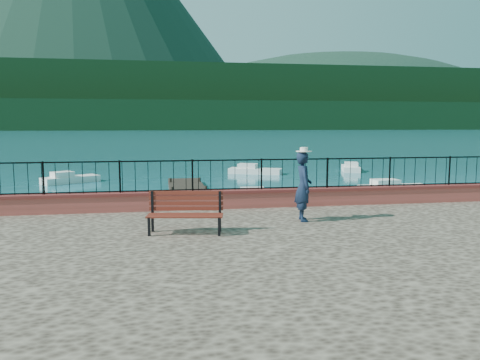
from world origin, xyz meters
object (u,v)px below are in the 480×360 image
object	(u,v)px
boat_5	(351,166)
park_bench	(185,221)
person	(303,186)
boat_3	(71,177)
boat_2	(395,186)
boat_0	(127,212)
boat_4	(255,169)
boat_1	(263,196)

from	to	relation	value
boat_5	park_bench	bearing A→B (deg)	167.56
person	boat_3	size ratio (longest dim) A/B	0.53
park_bench	boat_5	world-z (taller)	park_bench
person	boat_3	xyz separation A→B (m)	(-9.71, 19.76, -1.76)
boat_2	boat_3	xyz separation A→B (m)	(-18.85, 7.77, 0.00)
boat_0	person	bearing A→B (deg)	-63.95
boat_5	boat_2	bearing A→B (deg)	-173.22
park_bench	boat_3	size ratio (longest dim) A/B	0.53
park_bench	boat_5	distance (m)	29.10
boat_2	person	bearing A→B (deg)	-129.14
boat_2	boat_3	size ratio (longest dim) A/B	1.10
boat_4	park_bench	bearing A→B (deg)	-80.19
person	boat_5	bearing A→B (deg)	-20.71
boat_0	boat_2	bearing A→B (deg)	8.33
boat_1	boat_5	bearing A→B (deg)	60.59
park_bench	boat_3	xyz separation A→B (m)	(-6.42, 20.75, -1.10)
boat_2	boat_5	size ratio (longest dim) A/B	1.19
boat_4	boat_1	bearing A→B (deg)	-74.75
person	boat_1	size ratio (longest dim) A/B	0.58
boat_1	boat_5	xyz separation A→B (m)	(10.57, 14.31, 0.00)
boat_2	boat_5	distance (m)	12.26
boat_1	boat_5	world-z (taller)	same
person	boat_4	size ratio (longest dim) A/B	0.47
boat_0	boat_2	world-z (taller)	same
boat_2	boat_3	world-z (taller)	same
boat_0	boat_3	world-z (taller)	same
boat_4	boat_3	bearing A→B (deg)	-139.87
park_bench	person	world-z (taller)	person
park_bench	person	distance (m)	3.49
boat_1	boat_0	bearing A→B (deg)	-145.03
boat_1	boat_4	bearing A→B (deg)	87.02
park_bench	boat_5	bearing A→B (deg)	68.77
person	boat_2	xyz separation A→B (m)	(9.14, 11.99, -1.76)
boat_0	boat_5	world-z (taller)	same
boat_3	boat_1	bearing A→B (deg)	-77.20
boat_0	boat_4	size ratio (longest dim) A/B	0.83
boat_3	boat_4	world-z (taller)	same
boat_1	park_bench	bearing A→B (deg)	-104.90
boat_0	boat_1	xyz separation A→B (m)	(6.21, 3.29, 0.00)
person	boat_5	distance (m)	26.71
park_bench	boat_5	xyz separation A→B (m)	(14.88, 24.99, -1.10)
park_bench	boat_0	distance (m)	7.71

